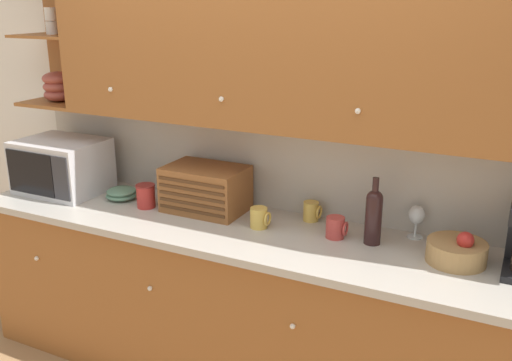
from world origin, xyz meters
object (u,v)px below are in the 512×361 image
Objects in this scene: fruit_basket at (457,251)px; mug_blue_second at (336,228)px; mug_patterned_third at (259,218)px; wine_bottle at (374,214)px; microwave at (62,166)px; bowl_stack_on_counter at (122,193)px; mug at (312,211)px; wine_glass at (417,216)px; storage_canister at (146,196)px; bread_box at (206,189)px.

mug_blue_second is at bearing 177.81° from fruit_basket.
mug_patterned_third is 0.32× the size of wine_bottle.
fruit_basket is (2.30, 0.04, -0.11)m from microwave.
mug is (1.13, 0.18, 0.02)m from bowl_stack_on_counter.
wine_glass is (0.17, 0.16, -0.04)m from wine_bottle.
fruit_basket is (1.68, 0.04, -0.01)m from storage_canister.
microwave is at bearing 179.32° from storage_canister.
bread_box is 0.40m from mug_patterned_third.
storage_canister is at bearing -178.81° from mug_patterned_third.
mug_patterned_third is (1.33, 0.01, -0.11)m from microwave.
mug_patterned_third is 0.63× the size of wine_glass.
microwave is 2.97× the size of wine_glass.
fruit_basket is (0.76, -0.18, 0.00)m from mug.
bread_box is at bearing 178.11° from wine_bottle.
mug_blue_second is (0.40, 0.05, -0.00)m from mug_patterned_third.
mug is at bearing -178.34° from wine_glass.
bread_box reaches higher than mug.
wine_bottle is 0.24m from wine_glass.
storage_canister is 0.71m from mug_patterned_third.
microwave is at bearing -174.27° from bowl_stack_on_counter.
microwave is 1.34m from mug_patterned_third.
wine_bottle is at bearing 6.50° from mug_patterned_third.
bread_box is (0.33, 0.11, 0.06)m from storage_canister.
storage_canister is 0.79× the size of wine_glass.
bowl_stack_on_counter is 0.69× the size of fruit_basket.
fruit_basket reaches higher than mug_patterned_third.
microwave reaches higher than bowl_stack_on_counter.
mug is 0.39× the size of fruit_basket.
mug_patterned_third is at bearing -14.39° from bread_box.
wine_bottle is (1.50, 0.03, 0.12)m from bowl_stack_on_counter.
bowl_stack_on_counter is 1.89m from fruit_basket.
bread_box is 1.13m from wine_glass.
storage_canister is 1.48m from wine_glass.
wine_bottle reaches higher than mug.
wine_bottle is at bearing 1.21° from bowl_stack_on_counter.
microwave is 0.43m from bowl_stack_on_counter.
mug_blue_second is 0.40× the size of fruit_basket.
mug_patterned_third is 0.30m from mug.
microwave reaches higher than mug_patterned_third.
mug is 0.61× the size of wine_glass.
bowl_stack_on_counter is 1.38× the size of storage_canister.
microwave is at bearing -173.76° from bread_box.
bowl_stack_on_counter is 1.77× the size of mug.
fruit_basket is at bearing -0.13° from bowl_stack_on_counter.
mug_patterned_third is at bearing -134.32° from mug.
mug is 0.97× the size of mug_blue_second.
fruit_basket is at bearing -13.36° from mug.
storage_canister is 0.35m from bread_box.
wine_glass is (0.35, 0.18, 0.06)m from mug_blue_second.
wine_glass is (1.67, 0.19, 0.08)m from bowl_stack_on_counter.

